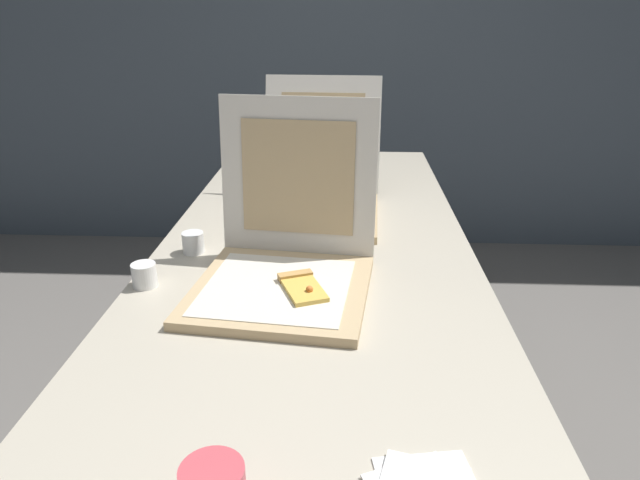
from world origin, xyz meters
TOP-DOWN VIEW (x-y plane):
  - wall_back at (0.00, 2.42)m, footprint 10.00×0.10m
  - table at (0.00, 0.57)m, footprint 0.85×2.08m
  - pizza_box_front at (-0.05, 0.28)m, footprint 0.43×0.46m
  - pizza_box_middle at (-0.01, 0.79)m, footprint 0.41×0.52m
  - cup_white_near_left at (-0.38, 0.26)m, footprint 0.06×0.06m
  - cup_white_near_center at (-0.32, 0.46)m, footprint 0.06×0.06m

SIDE VIEW (x-z plane):
  - table at x=0.00m, z-range 0.33..1.08m
  - cup_white_near_left at x=-0.38m, z-range 0.75..0.81m
  - cup_white_near_center at x=-0.32m, z-range 0.75..0.81m
  - pizza_box_middle at x=-0.01m, z-range 0.61..1.01m
  - pizza_box_front at x=-0.05m, z-range 0.61..1.02m
  - wall_back at x=0.00m, z-range 0.00..2.60m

